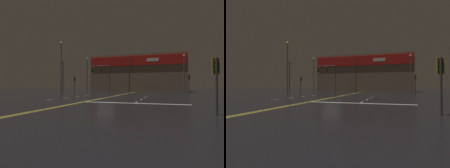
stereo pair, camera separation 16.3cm
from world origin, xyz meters
The scene contains 11 objects.
ground_plane centered at (0.00, 0.00, 0.00)m, with size 200.00×200.00×0.00m, color black.
road_markings centered at (1.09, -1.37, 0.00)m, with size 15.79×60.00×0.01m.
traffic_signal_median centered at (-1.67, 2.37, 3.86)m, with size 3.70×0.36×5.10m.
traffic_signal_corner_southeast centered at (10.97, -12.09, 2.43)m, with size 0.42×0.36×3.31m.
traffic_signal_corner_northeast centered at (12.22, 11.18, 2.82)m, with size 0.42×0.36×3.84m.
traffic_signal_corner_northwest centered at (-11.50, 11.65, 2.78)m, with size 0.42×0.36×3.78m.
streetlight_near_left centered at (-13.47, 22.41, 6.24)m, with size 0.56×0.56×9.84m.
streetlight_near_right centered at (12.49, 22.99, 6.05)m, with size 0.56×0.56×9.49m.
streetlight_median_approach centered at (-13.25, 9.04, 7.00)m, with size 0.56×0.56×11.23m.
building_backdrop centered at (0.00, 30.11, 5.38)m, with size 27.31×10.23×10.72m.
utility_pole_row centered at (0.79, 23.90, 5.26)m, with size 46.73×0.26×11.27m.
Camera 1 is at (8.25, -23.35, 1.64)m, focal length 28.00 mm.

